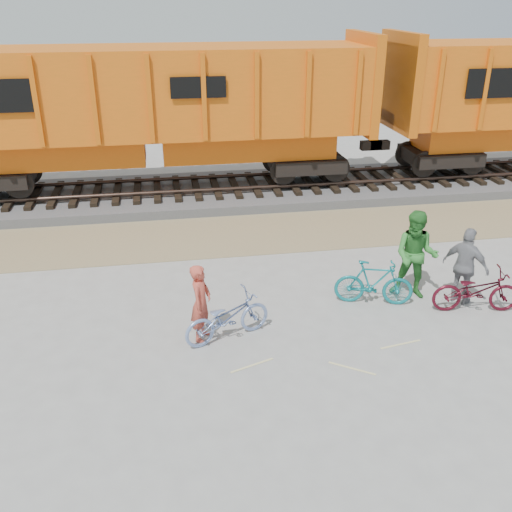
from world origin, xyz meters
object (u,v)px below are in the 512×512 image
object	(u,v)px
bicycle_maroon	(476,291)
person_man	(416,255)
bicycle_teal	(374,283)
hopper_car_center	(151,109)
person_woman	(465,266)
bicycle_blue	(227,317)
person_solo	(201,303)

from	to	relation	value
bicycle_maroon	person_man	distance (m)	1.47
bicycle_teal	bicycle_maroon	size ratio (longest dim) A/B	0.92
hopper_car_center	person_man	xyz separation A→B (m)	(5.62, -7.73, -1.99)
bicycle_teal	person_woman	world-z (taller)	person_woman
bicycle_maroon	person_man	size ratio (longest dim) A/B	0.92
hopper_car_center	bicycle_teal	size ratio (longest dim) A/B	8.16
bicycle_teal	person_man	world-z (taller)	person_man
bicycle_blue	bicycle_maroon	distance (m)	5.41
bicycle_blue	person_solo	distance (m)	0.60
hopper_car_center	person_man	bearing A→B (deg)	-53.97
bicycle_maroon	bicycle_teal	bearing A→B (deg)	81.37
bicycle_blue	person_woman	distance (m)	5.35
bicycle_teal	bicycle_maroon	xyz separation A→B (m)	(2.06, -0.67, -0.03)
person_solo	person_woman	xyz separation A→B (m)	(5.81, 0.49, 0.08)
person_woman	bicycle_maroon	bearing A→B (deg)	156.38
bicycle_teal	person_solo	xyz separation A→B (m)	(-3.85, -0.76, 0.29)
person_woman	bicycle_blue	bearing A→B (deg)	58.68
hopper_car_center	person_solo	world-z (taller)	hopper_car_center
bicycle_teal	person_woman	distance (m)	2.01
bicycle_maroon	person_solo	bearing A→B (deg)	100.24
person_solo	person_man	bearing A→B (deg)	-55.37
bicycle_maroon	person_man	world-z (taller)	person_man
bicycle_maroon	person_woman	xyz separation A→B (m)	(-0.10, 0.40, 0.39)
hopper_car_center	person_woman	xyz separation A→B (m)	(6.58, -8.20, -2.12)
person_solo	person_woman	size ratio (longest dim) A/B	0.91
bicycle_maroon	person_woman	bearing A→B (deg)	23.40
bicycle_maroon	person_woman	distance (m)	0.57
hopper_car_center	person_solo	distance (m)	9.00
bicycle_blue	bicycle_teal	size ratio (longest dim) A/B	1.07
person_man	person_woman	xyz separation A→B (m)	(0.96, -0.47, -0.13)
bicycle_teal	person_woman	size ratio (longest dim) A/B	0.97
bicycle_teal	person_woman	xyz separation A→B (m)	(1.96, -0.27, 0.37)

